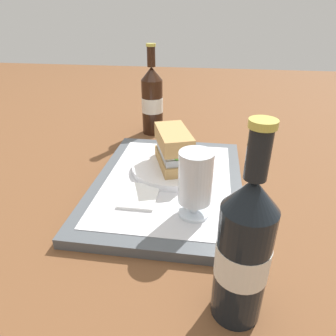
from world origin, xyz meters
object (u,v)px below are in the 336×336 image
sandwich (174,148)px  second_bottle (152,100)px  beer_glass (195,182)px  plate (173,167)px  beer_bottle (243,251)px

sandwich → second_bottle: size_ratio=0.54×
beer_glass → plate: bearing=-159.9°
sandwich → second_bottle: bearing=-179.9°
sandwich → beer_glass: size_ratio=1.15×
beer_glass → beer_bottle: bearing=21.1°
sandwich → beer_bottle: size_ratio=0.54×
beer_bottle → second_bottle: same height
plate → second_bottle: size_ratio=0.71×
beer_bottle → second_bottle: size_ratio=1.00×
plate → beer_bottle: 0.37m
beer_glass → beer_bottle: (0.18, 0.07, 0.01)m
plate → second_bottle: 0.31m
plate → beer_glass: (0.16, 0.06, 0.06)m
beer_glass → beer_bottle: size_ratio=0.47×
sandwich → beer_bottle: beer_bottle is taller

